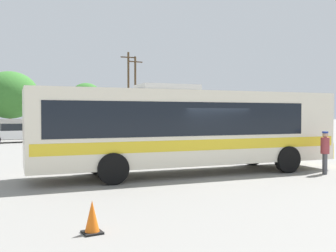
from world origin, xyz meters
name	(u,v)px	position (x,y,z in m)	size (l,w,h in m)	color
ground_plane	(108,152)	(0.00, 10.00, 0.00)	(300.00, 300.00, 0.00)	gray
perimeter_wall	(49,129)	(0.00, 25.30, 0.94)	(80.00, 0.30, 1.87)	beige
coach_bus_cream_yellow	(186,127)	(-0.55, 0.43, 1.81)	(12.20, 4.20, 3.39)	silver
attendant_by_bus_door	(325,150)	(4.03, -2.29, 0.93)	(0.46, 0.46, 1.63)	#4C4C51
vendor_umbrella_near_gate_yellow	(309,121)	(10.60, 4.01, 1.90)	(2.03, 2.03, 2.24)	gray
parked_car_second_white	(14,133)	(-3.74, 21.37, 0.81)	(4.50, 2.11, 1.53)	silver
utility_pole_near	(128,92)	(9.89, 29.14, 4.92)	(1.80, 0.40, 9.46)	#4C3823
utility_pole_far	(135,94)	(10.59, 28.76, 4.66)	(1.80, 0.24, 8.96)	#4C3823
roadside_tree_midleft	(10,95)	(-2.68, 30.93, 4.28)	(5.75, 5.75, 6.73)	brown
roadside_tree_midright	(86,96)	(4.61, 28.39, 4.21)	(3.30, 3.30, 5.64)	brown
traffic_cone_on_apron	(92,217)	(-6.11, -5.00, 0.31)	(0.36, 0.36, 0.64)	black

